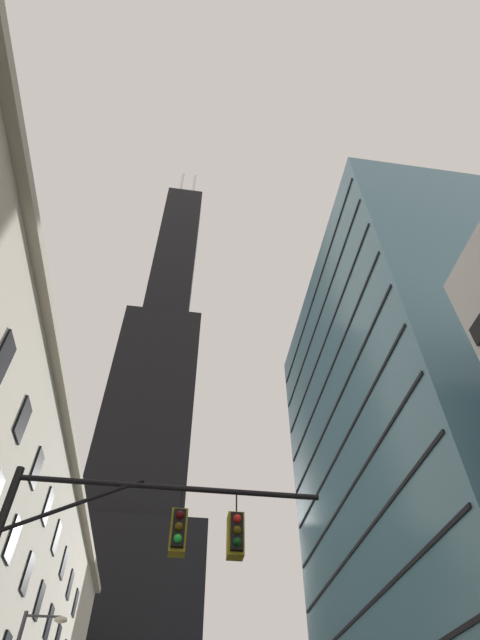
# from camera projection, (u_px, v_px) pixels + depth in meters

# --- Properties ---
(dark_skyscraper) EXTENTS (27.00, 27.00, 184.85)m
(dark_skyscraper) POSITION_uv_depth(u_px,v_px,m) (142.00, 466.00, 100.67)
(dark_skyscraper) COLOR black
(dark_skyscraper) RESTS_ON ground
(glass_office_midrise) EXTENTS (14.51, 31.46, 47.54)m
(glass_office_midrise) POSITION_uv_depth(u_px,v_px,m) (420.00, 460.00, 41.76)
(glass_office_midrise) COLOR teal
(glass_office_midrise) RESTS_ON ground
(traffic_signal_mast) EXTENTS (7.84, 0.63, 7.82)m
(traffic_signal_mast) POSITION_uv_depth(u_px,v_px,m) (123.00, 569.00, 10.80)
(traffic_signal_mast) COLOR black
(traffic_signal_mast) RESTS_ON sidewalk_left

